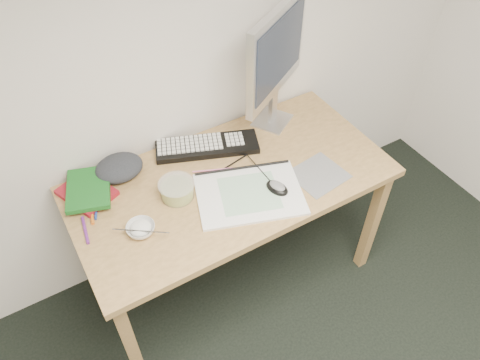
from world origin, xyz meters
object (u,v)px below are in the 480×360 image
at_px(sketchpad, 249,194).
at_px(rice_bowl, 141,229).
at_px(desk, 232,191).
at_px(keyboard, 207,146).
at_px(monitor, 276,55).

bearing_deg(sketchpad, rice_bowl, -166.95).
relative_size(desk, keyboard, 2.95).
xyz_separation_m(desk, keyboard, (0.00, 0.23, 0.10)).
distance_m(desk, sketchpad, 0.15).
height_order(desk, sketchpad, sketchpad).
height_order(desk, rice_bowl, rice_bowl).
distance_m(sketchpad, keyboard, 0.35).
relative_size(desk, sketchpad, 3.17).
bearing_deg(monitor, rice_bowl, 170.18).
relative_size(desk, monitor, 2.37).
bearing_deg(rice_bowl, sketchpad, -5.95).
bearing_deg(monitor, desk, -177.83).
distance_m(desk, keyboard, 0.25).
distance_m(keyboard, rice_bowl, 0.54).
distance_m(keyboard, monitor, 0.52).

